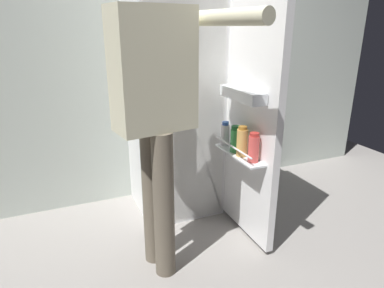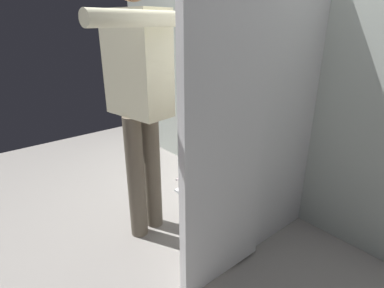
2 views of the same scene
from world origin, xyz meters
name	(u,v)px [view 1 (image 1 of 2)]	position (x,y,z in m)	size (l,w,h in m)	color
ground_plane	(202,239)	(0.00, 0.00, 0.00)	(5.35, 5.35, 0.00)	gray
kitchen_wall	(158,41)	(0.00, 0.89, 1.30)	(4.40, 0.10, 2.61)	beige
refrigerator	(179,99)	(0.03, 0.49, 0.90)	(0.66, 1.18, 1.80)	white
person	(156,94)	(-0.34, -0.14, 1.08)	(0.64, 0.70, 1.77)	#665B4C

